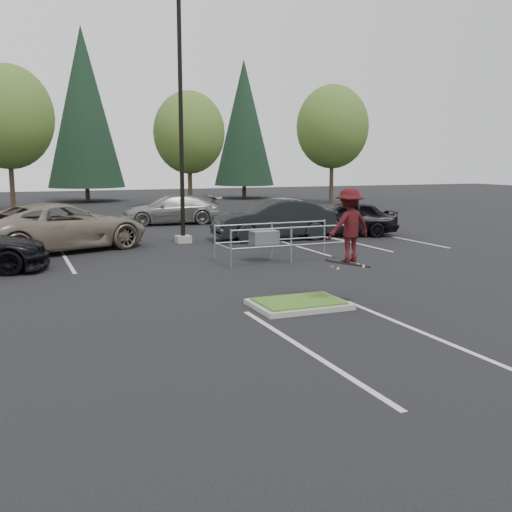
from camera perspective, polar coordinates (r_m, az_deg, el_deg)
name	(u,v)px	position (r m, az deg, el deg)	size (l,w,h in m)	color
ground	(299,307)	(14.36, 4.08, -4.84)	(120.00, 120.00, 0.00)	black
grass_median	(299,304)	(14.34, 4.08, -4.54)	(2.20, 1.60, 0.16)	gray
stall_lines	(178,269)	(19.43, -7.48, -1.22)	(22.62, 17.60, 0.01)	beige
light_pole	(181,133)	(25.40, -7.14, 11.51)	(0.70, 0.60, 10.12)	gray
decid_b	(8,120)	(43.08, -22.56, 11.85)	(5.89, 5.89, 9.64)	#38281C
decid_c	(189,135)	(44.07, -6.40, 11.37)	(5.12, 5.12, 8.38)	#38281C
decid_d	(332,129)	(49.24, 7.26, 11.87)	(5.76, 5.76, 9.43)	#38281C
conif_b	(84,107)	(53.51, -16.09, 13.44)	(6.38, 6.38, 14.50)	#38281C
conif_c	(244,123)	(55.87, -1.15, 12.56)	(5.50, 5.50, 12.50)	#38281C
cart_corral	(268,238)	(20.75, 1.17, 1.72)	(4.49, 1.71, 1.26)	#95989D
skateboarder	(349,226)	(14.40, 8.86, 2.85)	(1.21, 0.79, 1.94)	black
car_l_tan	(60,227)	(24.16, -18.17, 2.62)	(3.07, 6.65, 1.85)	gray
car_r_charc	(274,219)	(26.39, 1.73, 3.50)	(1.88, 5.39, 1.77)	black
car_r_black	(346,218)	(28.09, 8.59, 3.57)	(1.90, 4.73, 1.61)	black
car_far_silver	(171,210)	(33.27, -8.07, 4.39)	(2.19, 5.39, 1.56)	gray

